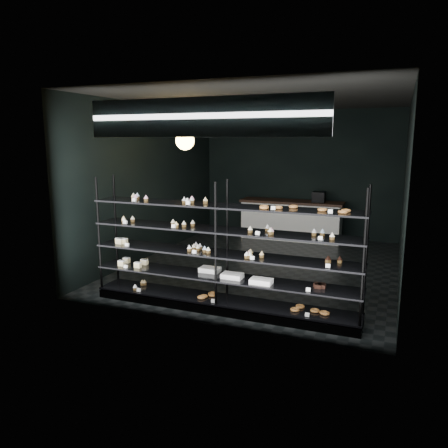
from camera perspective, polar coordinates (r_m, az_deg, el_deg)
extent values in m
cube|color=black|center=(8.79, 5.23, -5.37)|extent=(5.00, 6.00, 0.01)
cube|color=black|center=(8.46, 5.62, 15.84)|extent=(5.00, 6.00, 0.01)
cube|color=black|center=(11.38, 9.76, 6.43)|extent=(5.00, 0.01, 3.20)
cube|color=black|center=(5.69, -3.24, 2.16)|extent=(5.00, 0.01, 3.20)
cube|color=black|center=(9.49, -9.27, 5.57)|extent=(0.01, 6.00, 3.20)
cube|color=black|center=(8.13, 22.59, 3.99)|extent=(0.01, 6.00, 3.20)
cube|color=black|center=(6.55, -0.31, -10.62)|extent=(4.00, 0.50, 0.12)
cylinder|color=black|center=(7.06, -16.00, -1.60)|extent=(0.04, 0.04, 1.85)
cylinder|color=black|center=(7.40, -13.92, -0.93)|extent=(0.04, 0.04, 1.85)
cylinder|color=black|center=(6.07, -1.11, -3.19)|extent=(0.04, 0.04, 1.85)
cylinder|color=black|center=(6.47, 0.42, -2.30)|extent=(0.04, 0.04, 1.85)
cylinder|color=black|center=(5.63, 17.77, -4.86)|extent=(0.04, 0.04, 1.85)
cylinder|color=black|center=(6.05, 18.09, -3.79)|extent=(0.04, 0.04, 1.85)
cube|color=black|center=(6.52, -0.31, -9.88)|extent=(4.00, 0.50, 0.03)
cube|color=black|center=(6.40, -0.31, -6.95)|extent=(4.00, 0.50, 0.02)
cube|color=black|center=(6.30, -0.32, -3.92)|extent=(4.00, 0.50, 0.02)
cube|color=black|center=(6.22, -0.32, -0.81)|extent=(4.00, 0.50, 0.02)
cube|color=black|center=(6.16, -0.32, 2.38)|extent=(4.00, 0.50, 0.02)
cube|color=white|center=(6.62, -11.78, 3.09)|extent=(0.06, 0.04, 0.06)
cube|color=white|center=(6.15, -4.32, 2.69)|extent=(0.06, 0.04, 0.06)
cube|color=white|center=(5.72, 6.69, 2.03)|extent=(0.05, 0.04, 0.06)
cube|color=white|center=(5.58, 13.46, 1.58)|extent=(0.06, 0.04, 0.06)
cube|color=white|center=(6.76, -12.76, 0.20)|extent=(0.06, 0.04, 0.06)
cube|color=white|center=(6.33, -6.48, -0.32)|extent=(0.05, 0.04, 0.06)
cube|color=white|center=(5.85, 4.41, -1.22)|extent=(0.05, 0.04, 0.06)
cube|color=white|center=(5.66, 12.74, -1.88)|extent=(0.06, 0.04, 0.06)
cube|color=white|center=(6.85, -12.82, -2.66)|extent=(0.06, 0.04, 0.06)
cube|color=white|center=(6.27, -3.97, -3.66)|extent=(0.06, 0.04, 0.06)
cube|color=white|center=(5.95, 3.72, -4.46)|extent=(0.05, 0.04, 0.06)
cube|color=white|center=(5.74, 13.27, -5.34)|extent=(0.06, 0.04, 0.06)
cube|color=white|center=(6.94, -12.71, -5.46)|extent=(0.06, 0.04, 0.06)
cube|color=white|center=(5.87, 11.02, -8.44)|extent=(0.06, 0.04, 0.06)
cube|color=white|center=(6.91, -10.75, -8.52)|extent=(0.06, 0.04, 0.06)
cube|color=white|center=(6.38, -1.64, -10.00)|extent=(0.05, 0.04, 0.06)
cube|color=white|center=(6.00, 11.02, -11.61)|extent=(0.06, 0.04, 0.06)
cube|color=#0B0C39|center=(5.70, -3.02, 13.78)|extent=(3.20, 0.04, 0.45)
cube|color=white|center=(5.68, -3.10, 13.78)|extent=(3.30, 0.02, 0.50)
cylinder|color=black|center=(8.00, -5.18, 14.00)|extent=(0.01, 0.01, 0.56)
sphere|color=#EBB152|center=(7.99, -5.12, 10.79)|extent=(0.33, 0.33, 0.33)
cube|color=silver|center=(11.05, 8.74, 0.36)|extent=(2.44, 0.60, 0.92)
cube|color=black|center=(10.97, 8.81, 2.88)|extent=(2.54, 0.65, 0.06)
cube|color=black|center=(10.82, 12.29, 3.47)|extent=(0.30, 0.30, 0.25)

